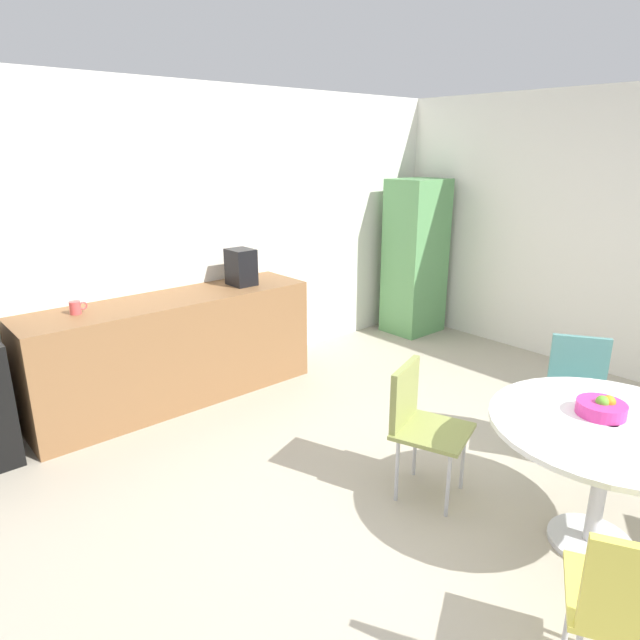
% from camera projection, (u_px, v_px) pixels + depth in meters
% --- Properties ---
extents(ground_plane, '(6.00, 6.00, 0.00)m').
position_uv_depth(ground_plane, '(469.00, 533.00, 3.09)').
color(ground_plane, '#B2A893').
extents(wall_back, '(6.00, 0.10, 2.60)m').
position_uv_depth(wall_back, '(192.00, 238.00, 4.86)').
color(wall_back, white).
rests_on(wall_back, ground_plane).
extents(counter_block, '(2.38, 0.60, 0.90)m').
position_uv_depth(counter_block, '(175.00, 350.00, 4.60)').
color(counter_block, brown).
rests_on(counter_block, ground_plane).
extents(locker_cabinet, '(0.60, 0.50, 1.74)m').
position_uv_depth(locker_cabinet, '(415.00, 257.00, 6.26)').
color(locker_cabinet, '#599959').
rests_on(locker_cabinet, ground_plane).
extents(round_table, '(1.19, 1.19, 0.73)m').
position_uv_depth(round_table, '(607.00, 444.00, 2.83)').
color(round_table, silver).
rests_on(round_table, ground_plane).
extents(chair_yellow, '(0.57, 0.57, 0.83)m').
position_uv_depth(chair_yellow, '(634.00, 604.00, 1.95)').
color(chair_yellow, silver).
rests_on(chair_yellow, ground_plane).
extents(chair_teal, '(0.58, 0.58, 0.83)m').
position_uv_depth(chair_teal, '(578.00, 383.00, 3.78)').
color(chair_teal, silver).
rests_on(chair_teal, ground_plane).
extents(chair_olive, '(0.54, 0.54, 0.83)m').
position_uv_depth(chair_olive, '(418.00, 415.00, 3.33)').
color(chair_olive, silver).
rests_on(chair_olive, ground_plane).
extents(fruit_bowl, '(0.25, 0.25, 0.11)m').
position_uv_depth(fruit_bowl, '(602.00, 408.00, 2.87)').
color(fruit_bowl, '#D8338C').
rests_on(fruit_bowl, round_table).
extents(mug_white, '(0.13, 0.08, 0.09)m').
position_uv_depth(mug_white, '(76.00, 308.00, 4.03)').
color(mug_white, '#D84C4C').
rests_on(mug_white, counter_block).
extents(coffee_maker, '(0.20, 0.24, 0.32)m').
position_uv_depth(coffee_maker, '(241.00, 267.00, 4.85)').
color(coffee_maker, black).
rests_on(coffee_maker, counter_block).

